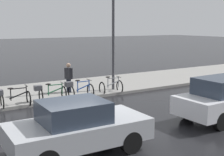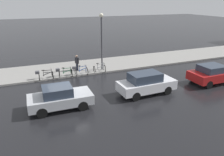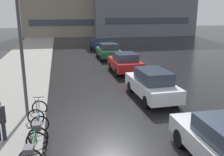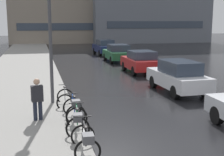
{
  "view_description": "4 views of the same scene",
  "coord_description": "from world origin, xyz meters",
  "px_view_note": "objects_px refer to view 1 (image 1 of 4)",
  "views": [
    {
      "loc": [
        9.5,
        -4.38,
        3.59
      ],
      "look_at": [
        -2.14,
        2.79,
        1.22
      ],
      "focal_mm": 50.0,
      "sensor_mm": 36.0,
      "label": 1
    },
    {
      "loc": [
        14.67,
        -2.49,
        6.59
      ],
      "look_at": [
        -0.06,
        3.52,
        0.8
      ],
      "focal_mm": 35.0,
      "sensor_mm": 36.0,
      "label": 2
    },
    {
      "loc": [
        -2.87,
        -6.74,
        4.61
      ],
      "look_at": [
        -0.59,
        3.88,
        1.7
      ],
      "focal_mm": 40.0,
      "sensor_mm": 36.0,
      "label": 3
    },
    {
      "loc": [
        -4.98,
        -8.94,
        3.61
      ],
      "look_at": [
        -2.29,
        2.17,
        1.5
      ],
      "focal_mm": 50.0,
      "sensor_mm": 36.0,
      "label": 4
    }
  ],
  "objects_px": {
    "car_silver": "(78,127)",
    "streetlamp": "(113,26)",
    "pedestrian": "(69,77)",
    "bicycle_third": "(78,90)",
    "bicycle_farthest": "(111,87)",
    "bicycle_nearest": "(12,98)",
    "bicycle_second": "(49,93)"
  },
  "relations": [
    {
      "from": "bicycle_nearest",
      "to": "pedestrian",
      "type": "relative_size",
      "value": 0.89
    },
    {
      "from": "car_silver",
      "to": "bicycle_third",
      "type": "bearing_deg",
      "value": 154.3
    },
    {
      "from": "pedestrian",
      "to": "streetlamp",
      "type": "height_order",
      "value": "streetlamp"
    },
    {
      "from": "bicycle_third",
      "to": "bicycle_farthest",
      "type": "distance_m",
      "value": 1.95
    },
    {
      "from": "bicycle_second",
      "to": "streetlamp",
      "type": "height_order",
      "value": "streetlamp"
    },
    {
      "from": "bicycle_second",
      "to": "bicycle_third",
      "type": "relative_size",
      "value": 1.07
    },
    {
      "from": "bicycle_third",
      "to": "bicycle_nearest",
      "type": "bearing_deg",
      "value": -91.38
    },
    {
      "from": "bicycle_third",
      "to": "pedestrian",
      "type": "relative_size",
      "value": 0.82
    },
    {
      "from": "bicycle_nearest",
      "to": "streetlamp",
      "type": "xyz_separation_m",
      "value": [
        -0.58,
        5.49,
        3.0
      ]
    },
    {
      "from": "bicycle_farthest",
      "to": "streetlamp",
      "type": "xyz_separation_m",
      "value": [
        -0.5,
        0.44,
        3.09
      ]
    },
    {
      "from": "bicycle_third",
      "to": "bicycle_second",
      "type": "bearing_deg",
      "value": -93.18
    },
    {
      "from": "bicycle_farthest",
      "to": "car_silver",
      "type": "xyz_separation_m",
      "value": [
        5.8,
        -4.65,
        0.36
      ]
    },
    {
      "from": "bicycle_third",
      "to": "pedestrian",
      "type": "distance_m",
      "value": 1.35
    },
    {
      "from": "car_silver",
      "to": "streetlamp",
      "type": "height_order",
      "value": "streetlamp"
    },
    {
      "from": "bicycle_farthest",
      "to": "bicycle_third",
      "type": "bearing_deg",
      "value": -85.17
    },
    {
      "from": "bicycle_nearest",
      "to": "bicycle_third",
      "type": "relative_size",
      "value": 1.08
    },
    {
      "from": "streetlamp",
      "to": "car_silver",
      "type": "bearing_deg",
      "value": -38.94
    },
    {
      "from": "bicycle_farthest",
      "to": "car_silver",
      "type": "relative_size",
      "value": 0.28
    },
    {
      "from": "bicycle_farthest",
      "to": "streetlamp",
      "type": "height_order",
      "value": "streetlamp"
    },
    {
      "from": "bicycle_farthest",
      "to": "streetlamp",
      "type": "distance_m",
      "value": 3.16
    },
    {
      "from": "car_silver",
      "to": "pedestrian",
      "type": "bearing_deg",
      "value": 158.08
    },
    {
      "from": "bicycle_farthest",
      "to": "pedestrian",
      "type": "height_order",
      "value": "pedestrian"
    },
    {
      "from": "bicycle_second",
      "to": "streetlamp",
      "type": "bearing_deg",
      "value": 98.7
    },
    {
      "from": "car_silver",
      "to": "streetlamp",
      "type": "xyz_separation_m",
      "value": [
        -6.3,
        5.09,
        2.73
      ]
    },
    {
      "from": "bicycle_nearest",
      "to": "pedestrian",
      "type": "height_order",
      "value": "pedestrian"
    },
    {
      "from": "pedestrian",
      "to": "bicycle_second",
      "type": "bearing_deg",
      "value": -51.07
    },
    {
      "from": "pedestrian",
      "to": "streetlamp",
      "type": "xyz_separation_m",
      "value": [
        0.62,
        2.3,
        2.56
      ]
    },
    {
      "from": "bicycle_third",
      "to": "streetlamp",
      "type": "height_order",
      "value": "streetlamp"
    },
    {
      "from": "bicycle_nearest",
      "to": "bicycle_farthest",
      "type": "height_order",
      "value": "bicycle_nearest"
    },
    {
      "from": "bicycle_nearest",
      "to": "car_silver",
      "type": "relative_size",
      "value": 0.37
    },
    {
      "from": "bicycle_third",
      "to": "pedestrian",
      "type": "xyz_separation_m",
      "value": [
        -1.28,
        0.07,
        0.42
      ]
    },
    {
      "from": "bicycle_third",
      "to": "bicycle_farthest",
      "type": "height_order",
      "value": "bicycle_third"
    }
  ]
}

